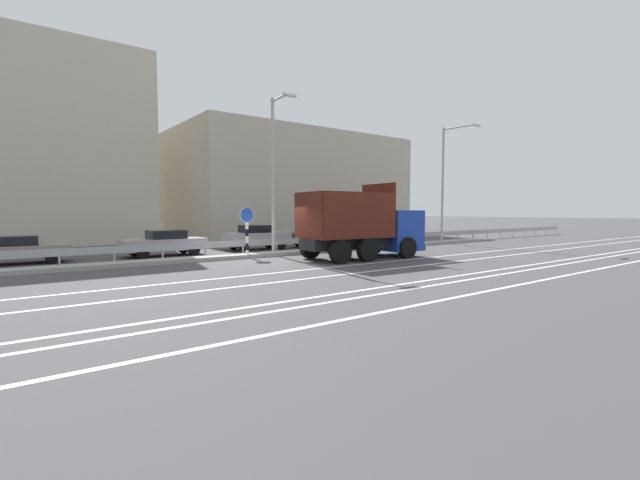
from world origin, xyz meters
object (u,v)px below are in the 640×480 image
(parked_car_3, at_px, (19,249))
(median_road_sign, at_px, (247,231))
(parked_car_6, at_px, (322,235))
(street_lamp_2, at_px, (274,169))
(parked_car_7, at_px, (382,232))
(street_lamp_3, at_px, (446,178))
(dump_truck, at_px, (372,232))
(parked_car_5, at_px, (257,237))
(parked_car_4, at_px, (164,243))

(parked_car_3, bearing_deg, median_road_sign, 70.85)
(median_road_sign, xyz_separation_m, parked_car_6, (7.19, 3.26, -0.57))
(median_road_sign, height_order, street_lamp_2, street_lamp_2)
(parked_car_3, bearing_deg, parked_car_6, 90.97)
(street_lamp_2, relative_size, parked_car_3, 2.09)
(parked_car_7, bearing_deg, median_road_sign, -76.78)
(median_road_sign, height_order, street_lamp_3, street_lamp_3)
(street_lamp_2, xyz_separation_m, parked_car_3, (-10.78, 3.62, -3.84))
(parked_car_3, bearing_deg, parked_car_7, 90.72)
(dump_truck, distance_m, parked_car_5, 7.76)
(median_road_sign, distance_m, parked_car_6, 7.91)
(parked_car_4, height_order, parked_car_5, parked_car_5)
(parked_car_5, bearing_deg, parked_car_7, 91.33)
(parked_car_4, distance_m, parked_car_7, 15.61)
(street_lamp_2, distance_m, street_lamp_3, 14.16)
(dump_truck, relative_size, parked_car_3, 1.66)
(parked_car_7, bearing_deg, street_lamp_3, 45.31)
(median_road_sign, xyz_separation_m, parked_car_4, (-3.06, 3.22, -0.64))
(street_lamp_3, distance_m, parked_car_4, 19.49)
(parked_car_6, bearing_deg, parked_car_4, -91.33)
(parked_car_4, distance_m, parked_car_6, 10.25)
(dump_truck, relative_size, parked_car_6, 1.43)
(dump_truck, relative_size, street_lamp_3, 0.78)
(dump_truck, distance_m, parked_car_6, 7.39)
(street_lamp_2, distance_m, parked_car_3, 12.00)
(street_lamp_3, height_order, parked_car_5, street_lamp_3)
(parked_car_5, bearing_deg, street_lamp_3, 78.94)
(parked_car_4, distance_m, parked_car_5, 5.54)
(street_lamp_2, bearing_deg, parked_car_7, 15.81)
(median_road_sign, relative_size, parked_car_4, 0.61)
(street_lamp_2, xyz_separation_m, parked_car_5, (0.90, 3.60, -3.73))
(parked_car_3, distance_m, parked_car_5, 11.67)
(parked_car_3, xyz_separation_m, parked_car_4, (6.14, -0.35, 0.04))
(median_road_sign, distance_m, parked_car_4, 4.49)
(dump_truck, distance_m, parked_car_4, 10.67)
(parked_car_4, relative_size, parked_car_5, 1.05)
(parked_car_6, bearing_deg, parked_car_3, -92.65)
(parked_car_5, bearing_deg, dump_truck, 23.03)
(parked_car_5, height_order, parked_car_6, parked_car_6)
(parked_car_6, xyz_separation_m, parked_car_7, (5.35, -0.20, 0.01))
(parked_car_5, bearing_deg, parked_car_3, -86.01)
(dump_truck, height_order, street_lamp_3, street_lamp_3)
(street_lamp_3, xyz_separation_m, parked_car_5, (-13.27, 3.60, -3.91))
(parked_car_4, xyz_separation_m, parked_car_7, (15.61, -0.17, 0.08))
(street_lamp_2, height_order, parked_car_5, street_lamp_2)
(street_lamp_3, bearing_deg, median_road_sign, 179.80)
(dump_truck, height_order, parked_car_5, dump_truck)
(parked_car_3, relative_size, parked_car_6, 0.86)
(dump_truck, relative_size, median_road_sign, 2.57)
(parked_car_3, xyz_separation_m, parked_car_5, (11.67, -0.03, 0.11))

